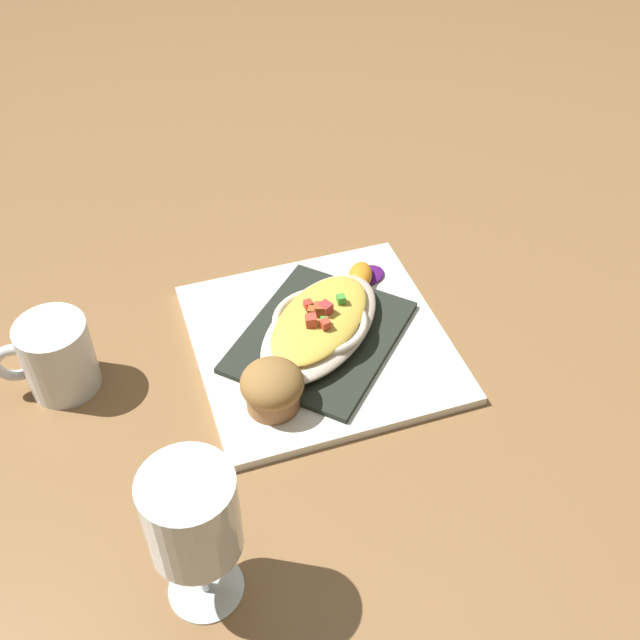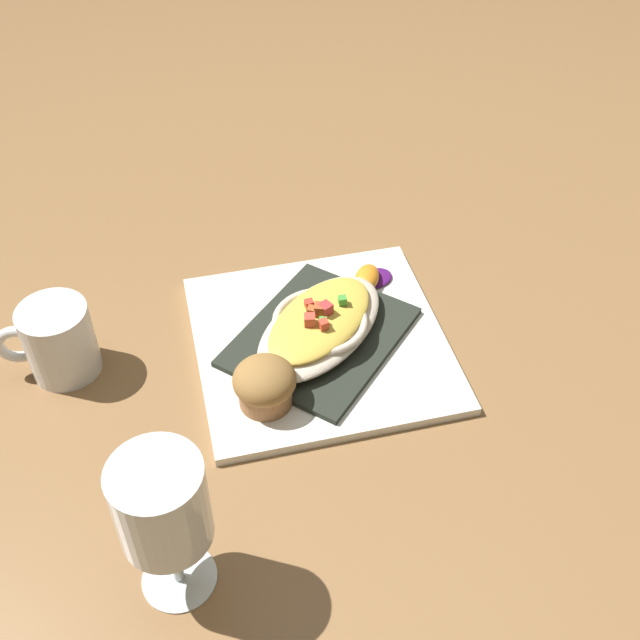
# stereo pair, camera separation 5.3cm
# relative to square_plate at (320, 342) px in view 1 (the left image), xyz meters

# --- Properties ---
(ground_plane) EXTENTS (2.60, 2.60, 0.00)m
(ground_plane) POSITION_rel_square_plate_xyz_m (0.00, 0.00, -0.01)
(ground_plane) COLOR olive
(square_plate) EXTENTS (0.30, 0.30, 0.01)m
(square_plate) POSITION_rel_square_plate_xyz_m (0.00, 0.00, 0.00)
(square_plate) COLOR white
(square_plate) RESTS_ON ground_plane
(folded_napkin) EXTENTS (0.25, 0.26, 0.01)m
(folded_napkin) POSITION_rel_square_plate_xyz_m (0.00, 0.00, 0.01)
(folded_napkin) COLOR #272D25
(folded_napkin) RESTS_ON square_plate
(gratin_dish) EXTENTS (0.21, 0.21, 0.05)m
(gratin_dish) POSITION_rel_square_plate_xyz_m (0.00, 0.00, 0.03)
(gratin_dish) COLOR beige
(gratin_dish) RESTS_ON folded_napkin
(muffin) EXTENTS (0.07, 0.07, 0.06)m
(muffin) POSITION_rel_square_plate_xyz_m (0.07, 0.08, 0.03)
(muffin) COLOR #A26B40
(muffin) RESTS_ON square_plate
(orange_garnish) EXTENTS (0.06, 0.06, 0.02)m
(orange_garnish) POSITION_rel_square_plate_xyz_m (-0.08, -0.09, 0.01)
(orange_garnish) COLOR #4C1465
(orange_garnish) RESTS_ON square_plate
(coffee_mug) EXTENTS (0.11, 0.08, 0.09)m
(coffee_mug) POSITION_rel_square_plate_xyz_m (0.29, -0.01, 0.03)
(coffee_mug) COLOR white
(coffee_mug) RESTS_ON ground_plane
(stemmed_glass) EXTENTS (0.08, 0.08, 0.16)m
(stemmed_glass) POSITION_rel_square_plate_xyz_m (0.17, 0.27, 0.10)
(stemmed_glass) COLOR white
(stemmed_glass) RESTS_ON ground_plane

